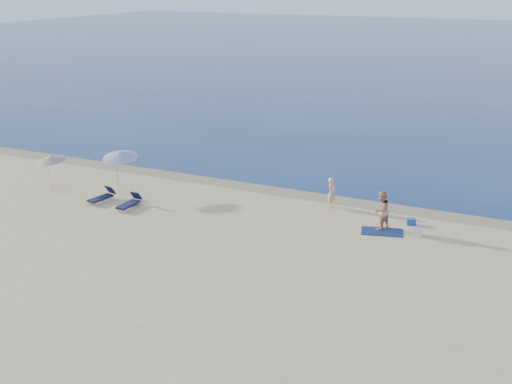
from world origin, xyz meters
TOP-DOWN VIEW (x-y plane):
  - sea at (0.00, 100.00)m, footprint 240.00×160.00m
  - wet_sand_strip at (0.00, 19.40)m, footprint 240.00×1.60m
  - person_left at (2.05, 18.11)m, footprint 0.41×0.60m
  - person_right at (5.15, 16.22)m, footprint 1.05×1.14m
  - beach_towel at (5.34, 15.88)m, footprint 2.14×1.53m
  - white_bag at (6.94, 16.10)m, footprint 0.40×0.35m
  - blue_cooler at (6.35, 17.43)m, footprint 0.53×0.46m
  - umbrella_near at (-9.29, 15.47)m, footprint 2.45×2.47m
  - umbrella_far at (-13.05, 14.20)m, footprint 1.83×1.86m
  - lounger_left at (-9.33, 13.74)m, footprint 0.83×1.71m
  - lounger_right at (-7.42, 13.56)m, footprint 0.55×1.63m

SIDE VIEW (x-z plane):
  - wet_sand_strip at x=0.00m, z-range 0.00..0.00m
  - sea at x=0.00m, z-range 0.00..0.01m
  - beach_towel at x=5.34m, z-range 0.00..0.03m
  - blue_cooler at x=6.35m, z-range 0.00..0.31m
  - white_bag at x=6.94m, z-range 0.00..0.32m
  - lounger_right at x=-7.42m, z-range -0.10..0.62m
  - lounger_left at x=-9.33m, z-range -0.10..0.62m
  - person_left at x=2.05m, z-range 0.00..1.61m
  - person_right at x=5.15m, z-range 0.00..1.90m
  - umbrella_far at x=-13.05m, z-range 0.77..2.93m
  - umbrella_near at x=-9.29m, z-range 0.90..3.44m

